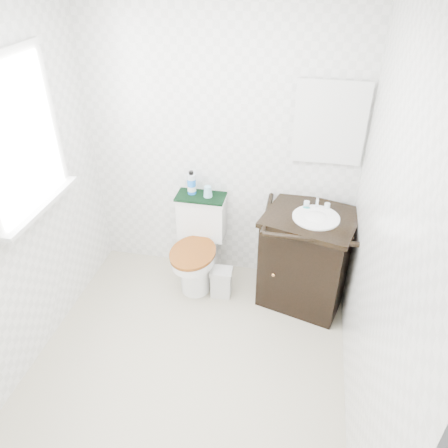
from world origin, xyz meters
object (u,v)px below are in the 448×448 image
(toilet, at_px, (199,248))
(mouthwash_bottle, at_px, (192,183))
(trash_bin, at_px, (221,282))
(cup, at_px, (208,191))
(vanity, at_px, (307,257))

(toilet, height_order, mouthwash_bottle, mouthwash_bottle)
(trash_bin, bearing_deg, mouthwash_bottle, 134.70)
(trash_bin, bearing_deg, cup, 120.14)
(toilet, height_order, vanity, vanity)
(toilet, distance_m, vanity, 0.92)
(mouthwash_bottle, distance_m, cup, 0.15)
(mouthwash_bottle, bearing_deg, vanity, -12.04)
(trash_bin, height_order, mouthwash_bottle, mouthwash_bottle)
(vanity, distance_m, trash_bin, 0.75)
(toilet, xyz_separation_m, trash_bin, (0.23, -0.17, -0.20))
(trash_bin, relative_size, cup, 2.90)
(trash_bin, height_order, cup, cup)
(cup, bearing_deg, vanity, -12.49)
(trash_bin, distance_m, cup, 0.77)
(vanity, xyz_separation_m, cup, (-0.85, 0.19, 0.40))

